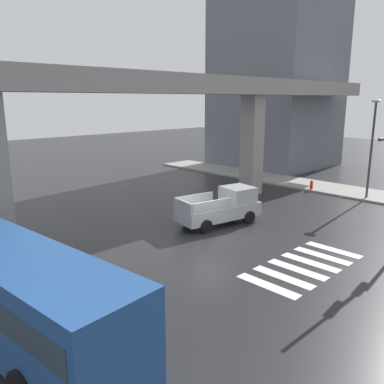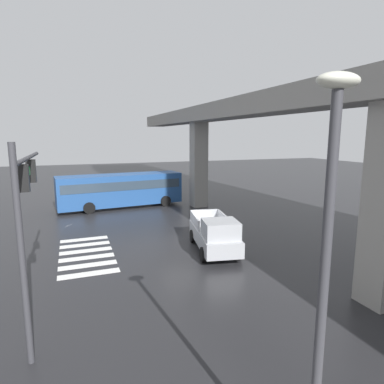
{
  "view_description": "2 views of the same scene",
  "coord_description": "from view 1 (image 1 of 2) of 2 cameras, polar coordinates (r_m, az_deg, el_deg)",
  "views": [
    {
      "loc": [
        -14.98,
        -13.81,
        7.25
      ],
      "look_at": [
        0.04,
        1.67,
        2.16
      ],
      "focal_mm": 36.98,
      "sensor_mm": 36.0,
      "label": 1
    },
    {
      "loc": [
        17.87,
        -6.04,
        6.35
      ],
      "look_at": [
        0.95,
        0.23,
        3.25
      ],
      "focal_mm": 30.57,
      "sensor_mm": 36.0,
      "label": 2
    }
  ],
  "objects": [
    {
      "name": "crosswalk_stripes",
      "position": [
        18.59,
        15.84,
        -10.21
      ],
      "size": [
        6.05,
        2.8,
        0.01
      ],
      "color": "silver",
      "rests_on": "ground"
    },
    {
      "name": "street_lamp_near_corner",
      "position": [
        31.34,
        24.59,
        7.15
      ],
      "size": [
        0.44,
        0.7,
        7.24
      ],
      "color": "#38383D",
      "rests_on": "ground"
    },
    {
      "name": "fire_hydrant",
      "position": [
        33.38,
        16.84,
        0.91
      ],
      "size": [
        0.24,
        0.24,
        0.85
      ],
      "color": "red",
      "rests_on": "ground"
    },
    {
      "name": "elevated_overpass",
      "position": [
        23.84,
        -5.35,
        13.7
      ],
      "size": [
        50.43,
        2.17,
        8.76
      ],
      "color": "gray",
      "rests_on": "ground"
    },
    {
      "name": "sidewalk_east",
      "position": [
        34.9,
        17.87,
        0.76
      ],
      "size": [
        4.0,
        36.0,
        0.15
      ],
      "primitive_type": "cube",
      "color": "gray",
      "rests_on": "ground"
    },
    {
      "name": "pickup_truck",
      "position": [
        23.56,
        4.45,
        -2.18
      ],
      "size": [
        5.36,
        2.8,
        2.08
      ],
      "color": "#A8AAAF",
      "rests_on": "ground"
    },
    {
      "name": "ground_plane",
      "position": [
        21.63,
        3.02,
        -6.33
      ],
      "size": [
        120.0,
        120.0,
        0.0
      ],
      "primitive_type": "plane",
      "color": "#232326"
    },
    {
      "name": "city_bus",
      "position": [
        13.56,
        -24.91,
        -12.11
      ],
      "size": [
        3.58,
        10.99,
        2.99
      ],
      "color": "#234C8C",
      "rests_on": "ground"
    }
  ]
}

